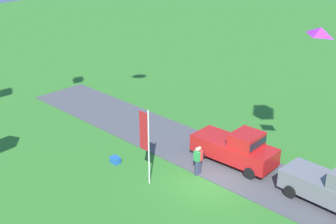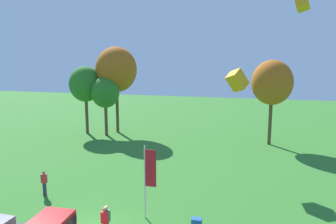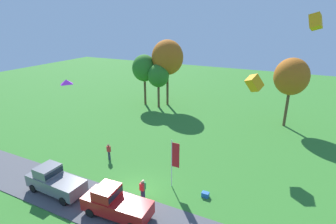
{
  "view_description": "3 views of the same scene",
  "coord_description": "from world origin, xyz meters",
  "px_view_note": "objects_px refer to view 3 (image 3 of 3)",
  "views": [
    {
      "loc": [
        -13.69,
        17.14,
        13.47
      ],
      "look_at": [
        -0.77,
        3.93,
        5.62
      ],
      "focal_mm": 50.0,
      "sensor_mm": 36.0,
      "label": 1
    },
    {
      "loc": [
        7.99,
        -14.53,
        9.2
      ],
      "look_at": [
        2.55,
        6.55,
        5.51
      ],
      "focal_mm": 35.0,
      "sensor_mm": 36.0,
      "label": 2
    },
    {
      "loc": [
        10.3,
        -14.75,
        13.37
      ],
      "look_at": [
        0.48,
        5.27,
        5.38
      ],
      "focal_mm": 28.0,
      "sensor_mm": 36.0,
      "label": 3
    }
  ],
  "objects_px": {
    "tree_center_back": "(158,76)",
    "cooler_box": "(205,195)",
    "tree_lone_near": "(167,58)",
    "kite_box_high_right": "(254,83)",
    "tree_left_of_center": "(291,77)",
    "car_pickup_by_flagpole": "(54,180)",
    "kite_box_near_flag": "(316,21)",
    "tree_far_right": "(144,68)",
    "car_pickup_mid_row": "(115,202)",
    "person_beside_suv": "(109,152)",
    "person_on_lawn": "(143,189)",
    "kite_diamond_trailing_tail": "(66,82)",
    "person_watching_sky": "(142,190)",
    "flag_banner": "(174,158)"
  },
  "relations": [
    {
      "from": "car_pickup_by_flagpole",
      "to": "kite_box_near_flag",
      "type": "bearing_deg",
      "value": 40.14
    },
    {
      "from": "person_watching_sky",
      "to": "flag_banner",
      "type": "relative_size",
      "value": 0.4
    },
    {
      "from": "car_pickup_by_flagpole",
      "to": "person_watching_sky",
      "type": "height_order",
      "value": "car_pickup_by_flagpole"
    },
    {
      "from": "tree_far_right",
      "to": "tree_lone_near",
      "type": "height_order",
      "value": "tree_lone_near"
    },
    {
      "from": "kite_diamond_trailing_tail",
      "to": "cooler_box",
      "type": "bearing_deg",
      "value": 17.34
    },
    {
      "from": "tree_lone_near",
      "to": "kite_box_high_right",
      "type": "relative_size",
      "value": 7.24
    },
    {
      "from": "person_on_lawn",
      "to": "tree_center_back",
      "type": "distance_m",
      "value": 22.97
    },
    {
      "from": "tree_left_of_center",
      "to": "person_beside_suv",
      "type": "bearing_deg",
      "value": -131.23
    },
    {
      "from": "car_pickup_by_flagpole",
      "to": "cooler_box",
      "type": "xyz_separation_m",
      "value": [
        11.17,
        4.76,
        -0.91
      ]
    },
    {
      "from": "car_pickup_mid_row",
      "to": "car_pickup_by_flagpole",
      "type": "bearing_deg",
      "value": 179.52
    },
    {
      "from": "person_on_lawn",
      "to": "car_pickup_mid_row",
      "type": "bearing_deg",
      "value": -109.11
    },
    {
      "from": "tree_left_of_center",
      "to": "cooler_box",
      "type": "bearing_deg",
      "value": -103.93
    },
    {
      "from": "tree_lone_near",
      "to": "kite_box_near_flag",
      "type": "height_order",
      "value": "kite_box_near_flag"
    },
    {
      "from": "car_pickup_mid_row",
      "to": "tree_center_back",
      "type": "bearing_deg",
      "value": 110.77
    },
    {
      "from": "car_pickup_by_flagpole",
      "to": "car_pickup_mid_row",
      "type": "relative_size",
      "value": 0.99
    },
    {
      "from": "car_pickup_by_flagpole",
      "to": "tree_lone_near",
      "type": "xyz_separation_m",
      "value": [
        -2.0,
        24.7,
        6.54
      ]
    },
    {
      "from": "person_watching_sky",
      "to": "person_beside_suv",
      "type": "bearing_deg",
      "value": 148.16
    },
    {
      "from": "tree_center_back",
      "to": "cooler_box",
      "type": "relative_size",
      "value": 12.33
    },
    {
      "from": "tree_center_back",
      "to": "tree_left_of_center",
      "type": "relative_size",
      "value": 0.78
    },
    {
      "from": "person_beside_suv",
      "to": "tree_left_of_center",
      "type": "distance_m",
      "value": 23.67
    },
    {
      "from": "car_pickup_by_flagpole",
      "to": "car_pickup_mid_row",
      "type": "xyz_separation_m",
      "value": [
        6.03,
        -0.05,
        0.0
      ]
    },
    {
      "from": "car_pickup_mid_row",
      "to": "kite_box_high_right",
      "type": "height_order",
      "value": "kite_box_high_right"
    },
    {
      "from": "car_pickup_by_flagpole",
      "to": "tree_far_right",
      "type": "relative_size",
      "value": 0.62
    },
    {
      "from": "tree_far_right",
      "to": "kite_box_near_flag",
      "type": "relative_size",
      "value": 6.78
    },
    {
      "from": "cooler_box",
      "to": "tree_far_right",
      "type": "bearing_deg",
      "value": 131.79
    },
    {
      "from": "person_watching_sky",
      "to": "cooler_box",
      "type": "height_order",
      "value": "person_watching_sky"
    },
    {
      "from": "flag_banner",
      "to": "cooler_box",
      "type": "distance_m",
      "value": 3.76
    },
    {
      "from": "tree_lone_near",
      "to": "kite_box_near_flag",
      "type": "xyz_separation_m",
      "value": [
        19.05,
        -10.33,
        5.48
      ]
    },
    {
      "from": "car_pickup_by_flagpole",
      "to": "person_on_lawn",
      "type": "bearing_deg",
      "value": 19.41
    },
    {
      "from": "tree_center_back",
      "to": "kite_box_high_right",
      "type": "xyz_separation_m",
      "value": [
        15.34,
        -8.56,
        2.29
      ]
    },
    {
      "from": "person_on_lawn",
      "to": "person_beside_suv",
      "type": "distance_m",
      "value": 7.25
    },
    {
      "from": "person_on_lawn",
      "to": "tree_lone_near",
      "type": "height_order",
      "value": "tree_lone_near"
    },
    {
      "from": "tree_lone_near",
      "to": "car_pickup_by_flagpole",
      "type": "bearing_deg",
      "value": -85.37
    },
    {
      "from": "person_watching_sky",
      "to": "kite_box_near_flag",
      "type": "bearing_deg",
      "value": 50.02
    },
    {
      "from": "car_pickup_mid_row",
      "to": "cooler_box",
      "type": "bearing_deg",
      "value": 43.06
    },
    {
      "from": "person_watching_sky",
      "to": "kite_box_high_right",
      "type": "height_order",
      "value": "kite_box_high_right"
    },
    {
      "from": "cooler_box",
      "to": "car_pickup_mid_row",
      "type": "bearing_deg",
      "value": -136.94
    },
    {
      "from": "tree_left_of_center",
      "to": "car_pickup_by_flagpole",
      "type": "bearing_deg",
      "value": -124.03
    },
    {
      "from": "person_on_lawn",
      "to": "kite_diamond_trailing_tail",
      "type": "distance_m",
      "value": 10.0
    },
    {
      "from": "tree_far_right",
      "to": "kite_box_near_flag",
      "type": "xyz_separation_m",
      "value": [
        22.4,
        -8.88,
        7.17
      ]
    },
    {
      "from": "tree_far_right",
      "to": "tree_center_back",
      "type": "relative_size",
      "value": 1.17
    },
    {
      "from": "tree_left_of_center",
      "to": "kite_box_near_flag",
      "type": "distance_m",
      "value": 11.24
    },
    {
      "from": "tree_left_of_center",
      "to": "tree_far_right",
      "type": "bearing_deg",
      "value": -179.59
    },
    {
      "from": "kite_diamond_trailing_tail",
      "to": "kite_box_near_flag",
      "type": "bearing_deg",
      "value": 38.61
    },
    {
      "from": "tree_far_right",
      "to": "kite_diamond_trailing_tail",
      "type": "relative_size",
      "value": 8.66
    },
    {
      "from": "tree_lone_near",
      "to": "cooler_box",
      "type": "relative_size",
      "value": 18.52
    },
    {
      "from": "tree_center_back",
      "to": "kite_box_near_flag",
      "type": "xyz_separation_m",
      "value": [
        19.71,
        -8.52,
        8.06
      ]
    },
    {
      "from": "car_pickup_by_flagpole",
      "to": "tree_lone_near",
      "type": "distance_m",
      "value": 25.63
    },
    {
      "from": "kite_box_near_flag",
      "to": "person_on_lawn",
      "type": "bearing_deg",
      "value": -130.38
    },
    {
      "from": "tree_lone_near",
      "to": "cooler_box",
      "type": "height_order",
      "value": "tree_lone_near"
    }
  ]
}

